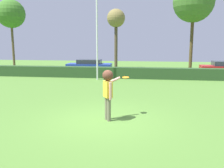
# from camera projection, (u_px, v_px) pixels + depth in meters

# --- Properties ---
(ground_plane) EXTENTS (60.00, 60.00, 0.00)m
(ground_plane) POSITION_uv_depth(u_px,v_px,m) (105.00, 120.00, 8.62)
(ground_plane) COLOR #507D31
(person) EXTENTS (0.59, 0.79, 1.81)m
(person) POSITION_uv_depth(u_px,v_px,m) (108.00, 87.00, 8.41)
(person) COLOR #746F56
(person) RESTS_ON ground
(frisbee) EXTENTS (0.26, 0.26, 0.04)m
(frisbee) POSITION_uv_depth(u_px,v_px,m) (126.00, 77.00, 8.99)
(frisbee) COLOR orange
(lamppost) EXTENTS (0.24, 0.24, 6.77)m
(lamppost) POSITION_uv_depth(u_px,v_px,m) (97.00, 30.00, 17.73)
(lamppost) COLOR silver
(lamppost) RESTS_ON ground
(hedge_row) EXTENTS (25.76, 0.90, 0.86)m
(hedge_row) POSITION_uv_depth(u_px,v_px,m) (129.00, 73.00, 19.08)
(hedge_row) COLOR #2A4823
(hedge_row) RESTS_ON ground
(parked_car_blue) EXTENTS (4.27, 1.96, 1.25)m
(parked_car_blue) POSITION_uv_depth(u_px,v_px,m) (89.00, 65.00, 22.90)
(parked_car_blue) COLOR #263FA5
(parked_car_blue) RESTS_ON ground
(willow_tree) EXTENTS (3.74, 3.74, 8.39)m
(willow_tree) POSITION_uv_depth(u_px,v_px,m) (194.00, 2.00, 21.99)
(willow_tree) COLOR #504022
(willow_tree) RESTS_ON ground
(birch_tree) EXTENTS (3.09, 3.09, 7.53)m
(birch_tree) POSITION_uv_depth(u_px,v_px,m) (11.00, 14.00, 26.43)
(birch_tree) COLOR brown
(birch_tree) RESTS_ON ground
(bare_elm_tree) EXTENTS (1.95, 1.95, 6.41)m
(bare_elm_tree) POSITION_uv_depth(u_px,v_px,m) (116.00, 20.00, 25.71)
(bare_elm_tree) COLOR brown
(bare_elm_tree) RESTS_ON ground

